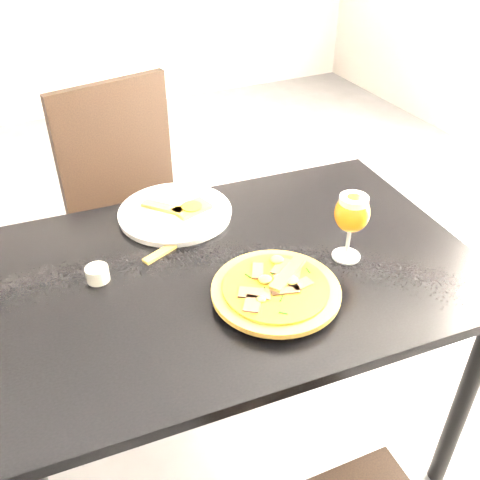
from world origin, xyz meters
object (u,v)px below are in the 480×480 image
dining_table (237,291)px  beer_glass (352,214)px  chair_far (139,211)px  pizza (276,289)px

dining_table → beer_glass: (0.27, -0.09, 0.22)m
chair_far → pizza: 0.87m
dining_table → pizza: bearing=-75.0°
dining_table → chair_far: (-0.08, 0.68, -0.12)m
pizza → beer_glass: beer_glass is taller
dining_table → pizza: pizza is taller
dining_table → pizza: size_ratio=4.15×
chair_far → pizza: (0.11, -0.83, 0.23)m
chair_far → dining_table: bearing=-95.4°
pizza → dining_table: bearing=101.3°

